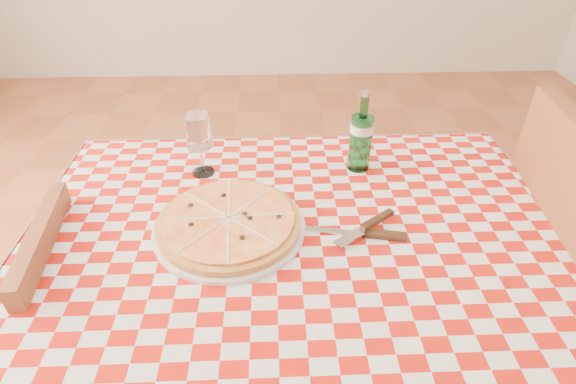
% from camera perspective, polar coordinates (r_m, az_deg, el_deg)
% --- Properties ---
extents(dining_table, '(1.20, 0.80, 0.75)m').
position_cam_1_polar(dining_table, '(1.15, 1.12, -8.16)').
color(dining_table, brown).
rests_on(dining_table, ground).
extents(tablecloth, '(1.30, 0.90, 0.01)m').
position_cam_1_polar(tablecloth, '(1.09, 1.18, -4.56)').
color(tablecloth, '#A9140A').
rests_on(tablecloth, dining_table).
extents(chair_near, '(0.50, 0.50, 0.99)m').
position_cam_1_polar(chair_near, '(1.48, 31.89, -7.71)').
color(chair_near, brown).
rests_on(chair_near, ground).
extents(chair_far, '(0.41, 0.41, 0.82)m').
position_cam_1_polar(chair_far, '(1.39, -28.68, -15.57)').
color(chair_far, brown).
rests_on(chair_far, ground).
extents(pizza_plate, '(0.38, 0.38, 0.05)m').
position_cam_1_polar(pizza_plate, '(1.07, -7.50, -3.80)').
color(pizza_plate, '#BF843F').
rests_on(pizza_plate, tablecloth).
extents(water_bottle, '(0.09, 0.09, 0.23)m').
position_cam_1_polar(water_bottle, '(1.26, 9.32, 7.58)').
color(water_bottle, '#186328').
rests_on(water_bottle, tablecloth).
extents(wine_glass, '(0.09, 0.09, 0.18)m').
position_cam_1_polar(wine_glass, '(1.25, -11.10, 5.86)').
color(wine_glass, white).
rests_on(wine_glass, tablecloth).
extents(cutlery, '(0.31, 0.28, 0.03)m').
position_cam_1_polar(cutlery, '(1.07, 9.37, -4.84)').
color(cutlery, silver).
rests_on(cutlery, tablecloth).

